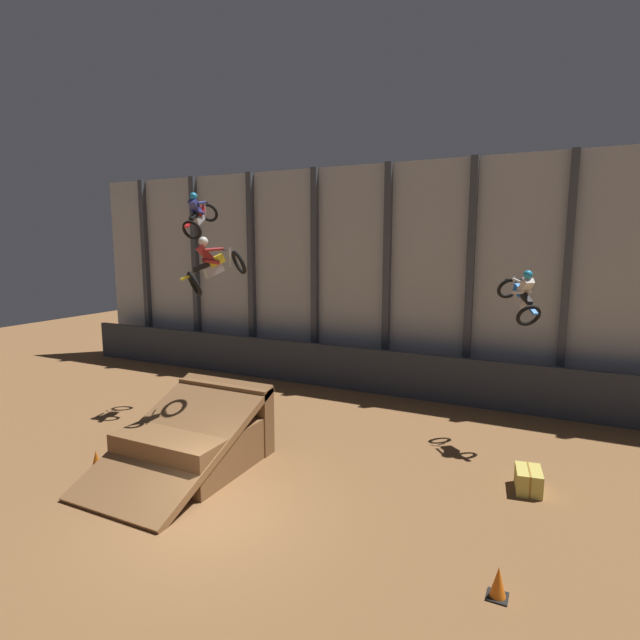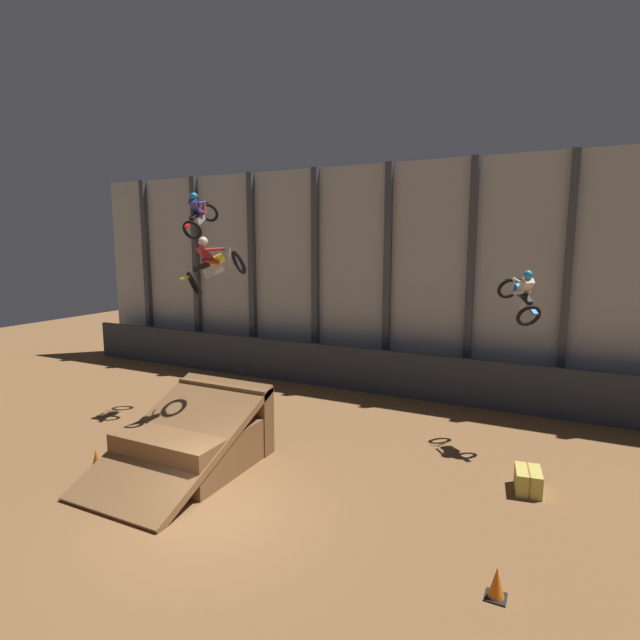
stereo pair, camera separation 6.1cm
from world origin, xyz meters
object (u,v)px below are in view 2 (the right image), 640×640
object	(u,v)px
rider_bike_left_air	(199,215)
hay_bale_trackside	(528,480)
dirt_ramp	(198,437)
rider_bike_center_air	(213,266)
traffic_cone_near_ramp	(497,583)
traffic_cone_arena_edge	(96,461)
rider_bike_right_air	(521,296)

from	to	relation	value
rider_bike_left_air	hay_bale_trackside	size ratio (longest dim) A/B	1.92
dirt_ramp	hay_bale_trackside	size ratio (longest dim) A/B	4.90
rider_bike_center_air	rider_bike_left_air	bearing A→B (deg)	170.55
rider_bike_left_air	hay_bale_trackside	bearing A→B (deg)	-17.84
traffic_cone_near_ramp	traffic_cone_arena_edge	xyz separation A→B (m)	(-10.36, 0.37, 0.00)
rider_bike_right_air	hay_bale_trackside	size ratio (longest dim) A/B	1.84
dirt_ramp	rider_bike_right_air	distance (m)	10.25
traffic_cone_arena_edge	hay_bale_trackside	world-z (taller)	traffic_cone_arena_edge
rider_bike_center_air	rider_bike_right_air	xyz separation A→B (m)	(7.68, 4.67, -0.92)
traffic_cone_near_ramp	rider_bike_left_air	bearing A→B (deg)	151.80
dirt_ramp	rider_bike_center_air	distance (m)	4.83
rider_bike_right_air	traffic_cone_arena_edge	xyz separation A→B (m)	(-9.91, -7.10, -4.28)
rider_bike_center_air	traffic_cone_arena_edge	distance (m)	6.16
rider_bike_center_air	traffic_cone_near_ramp	distance (m)	10.05
rider_bike_left_air	rider_bike_center_air	distance (m)	4.75
traffic_cone_near_ramp	rider_bike_right_air	bearing A→B (deg)	93.44
hay_bale_trackside	traffic_cone_arena_edge	bearing A→B (deg)	-159.48
dirt_ramp	traffic_cone_arena_edge	distance (m)	2.73
dirt_ramp	rider_bike_left_air	world-z (taller)	rider_bike_left_air
dirt_ramp	rider_bike_center_air	size ratio (longest dim) A/B	2.70
rider_bike_left_air	traffic_cone_arena_edge	distance (m)	8.89
traffic_cone_arena_edge	hay_bale_trackside	xyz separation A→B (m)	(10.57, 3.96, -0.00)
hay_bale_trackside	traffic_cone_near_ramp	bearing A→B (deg)	-92.82
traffic_cone_near_ramp	hay_bale_trackside	distance (m)	4.33
rider_bike_left_air	traffic_cone_near_ramp	world-z (taller)	rider_bike_left_air
rider_bike_center_air	rider_bike_right_air	distance (m)	9.03
dirt_ramp	traffic_cone_arena_edge	xyz separation A→B (m)	(-2.12, -1.66, -0.44)
dirt_ramp	traffic_cone_near_ramp	xyz separation A→B (m)	(8.24, -2.02, -0.44)
rider_bike_center_air	traffic_cone_near_ramp	xyz separation A→B (m)	(8.13, -2.80, -5.20)
rider_bike_center_air	hay_bale_trackside	world-z (taller)	rider_bike_center_air
dirt_ramp	traffic_cone_arena_edge	bearing A→B (deg)	-141.98
rider_bike_center_air	rider_bike_right_air	size ratio (longest dim) A/B	0.99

